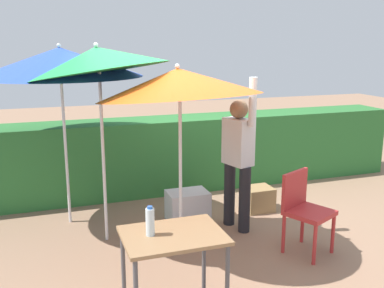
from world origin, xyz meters
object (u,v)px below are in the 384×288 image
object	(u,v)px
chair_plastic	(304,207)
folding_table	(173,245)
umbrella_yellow	(98,60)
umbrella_rainbow	(179,83)
bottle_water	(150,222)
umbrella_orange	(60,62)
crate_cardboard	(258,199)
cooler_box	(188,206)
person_vendor	(238,155)

from	to	relation	value
chair_plastic	folding_table	size ratio (longest dim) A/B	1.11
umbrella_yellow	chair_plastic	bearing A→B (deg)	-25.56
umbrella_rainbow	umbrella_yellow	world-z (taller)	umbrella_yellow
bottle_water	umbrella_orange	bearing A→B (deg)	101.48
chair_plastic	bottle_water	bearing A→B (deg)	-158.45
folding_table	bottle_water	world-z (taller)	bottle_water
umbrella_orange	crate_cardboard	xyz separation A→B (m)	(2.48, -0.41, -1.87)
umbrella_rainbow	cooler_box	world-z (taller)	umbrella_rainbow
folding_table	umbrella_yellow	bearing A→B (deg)	100.03
umbrella_orange	folding_table	distance (m)	2.86
person_vendor	folding_table	distance (m)	2.05
umbrella_rainbow	cooler_box	size ratio (longest dim) A/B	4.07
umbrella_rainbow	umbrella_orange	bearing A→B (deg)	131.76
person_vendor	umbrella_rainbow	bearing A→B (deg)	-156.58
umbrella_orange	umbrella_yellow	world-z (taller)	umbrella_yellow
person_vendor	crate_cardboard	world-z (taller)	person_vendor
bottle_water	folding_table	bearing A→B (deg)	-9.64
umbrella_rainbow	bottle_water	bearing A→B (deg)	-117.13
crate_cardboard	cooler_box	bearing A→B (deg)	-178.00
person_vendor	crate_cardboard	size ratio (longest dim) A/B	4.96
umbrella_rainbow	folding_table	xyz separation A→B (m)	(-0.43, -1.21, -1.17)
umbrella_orange	umbrella_rainbow	bearing A→B (deg)	-48.24
umbrella_orange	person_vendor	distance (m)	2.39
chair_plastic	umbrella_yellow	bearing A→B (deg)	154.44
chair_plastic	folding_table	bearing A→B (deg)	-155.63
chair_plastic	cooler_box	size ratio (longest dim) A/B	1.71
cooler_box	umbrella_yellow	bearing A→B (deg)	-167.16
umbrella_yellow	bottle_water	world-z (taller)	umbrella_yellow
crate_cardboard	bottle_water	distance (m)	2.91
chair_plastic	bottle_water	world-z (taller)	bottle_water
cooler_box	folding_table	distance (m)	2.19
chair_plastic	umbrella_orange	bearing A→B (deg)	145.02
umbrella_rainbow	umbrella_orange	world-z (taller)	umbrella_orange
chair_plastic	cooler_box	bearing A→B (deg)	127.48
person_vendor	crate_cardboard	distance (m)	1.03
umbrella_rainbow	cooler_box	xyz separation A→B (m)	(0.35, 0.78, -1.66)
umbrella_rainbow	umbrella_orange	xyz separation A→B (m)	(-1.10, 1.23, 0.18)
umbrella_rainbow	umbrella_orange	distance (m)	1.65
umbrella_yellow	umbrella_orange	bearing A→B (deg)	117.15
umbrella_orange	crate_cardboard	size ratio (longest dim) A/B	5.93
person_vendor	bottle_water	world-z (taller)	person_vendor
cooler_box	umbrella_orange	bearing A→B (deg)	162.75
umbrella_rainbow	crate_cardboard	distance (m)	2.33
umbrella_yellow	crate_cardboard	bearing A→B (deg)	7.63
umbrella_rainbow	chair_plastic	bearing A→B (deg)	-18.82
folding_table	bottle_water	bearing A→B (deg)	170.36
umbrella_rainbow	cooler_box	distance (m)	1.86
umbrella_rainbow	folding_table	bearing A→B (deg)	-109.52
umbrella_rainbow	cooler_box	bearing A→B (deg)	65.69
umbrella_rainbow	person_vendor	size ratio (longest dim) A/B	1.13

